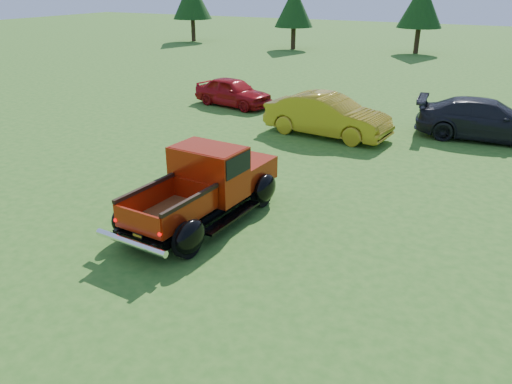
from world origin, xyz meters
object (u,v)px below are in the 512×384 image
tree_mid_left (421,4)px  show_car_yellow (327,115)px  tree_west (294,7)px  show_car_grey (487,120)px  pickup_truck (210,183)px  show_car_red (233,92)px

tree_mid_left → show_car_yellow: tree_mid_left is taller
tree_west → show_car_grey: size_ratio=1.00×
tree_mid_left → show_car_grey: 22.13m
show_car_yellow → show_car_grey: show_car_yellow is taller
pickup_truck → show_car_red: (-4.94, 9.63, -0.18)m
tree_west → show_car_yellow: (10.50, -21.12, -2.40)m
tree_mid_left → show_car_red: bearing=-99.9°
show_car_yellow → tree_west: bearing=32.5°
tree_west → show_car_yellow: size_ratio=1.07×
show_car_yellow → show_car_red: bearing=71.1°
tree_mid_left → pickup_truck: tree_mid_left is taller
tree_west → pickup_truck: bearing=-70.0°
show_car_grey → show_car_red: bearing=83.2°
tree_mid_left → show_car_grey: tree_mid_left is taller
pickup_truck → show_car_yellow: bearing=92.6°
show_car_red → pickup_truck: bearing=-142.1°
tree_mid_left → show_car_red: tree_mid_left is taller
show_car_red → show_car_grey: size_ratio=0.77×
show_car_grey → pickup_truck: bearing=146.3°
tree_west → show_car_red: 19.66m
show_car_grey → tree_mid_left: bearing=11.6°
show_car_red → tree_mid_left: bearing=0.9°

